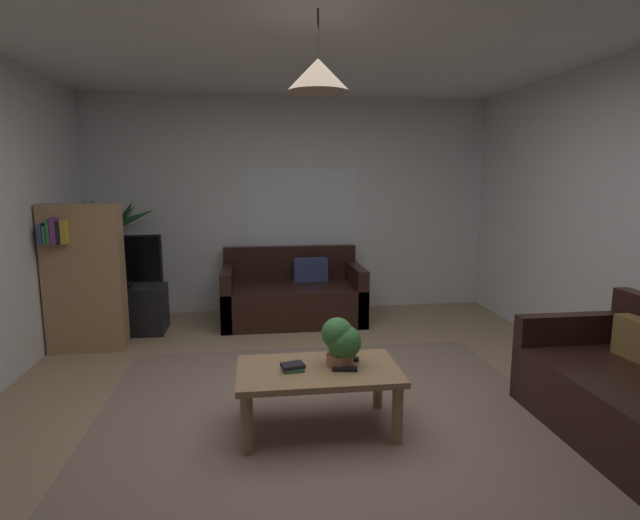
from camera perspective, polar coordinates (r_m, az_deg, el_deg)
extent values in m
cube|color=#9E8466|center=(3.65, 0.65, -17.45)|extent=(4.86, 5.79, 0.02)
cube|color=gray|center=(3.47, 1.14, -18.72)|extent=(3.16, 3.19, 0.01)
cube|color=silver|center=(6.18, -3.21, 6.26)|extent=(4.98, 0.06, 2.60)
cube|color=white|center=(3.40, 0.74, 26.03)|extent=(4.86, 5.79, 0.02)
cube|color=white|center=(6.16, -2.16, 5.08)|extent=(1.33, 0.01, 1.13)
cube|color=black|center=(5.77, -3.11, -4.94)|extent=(1.59, 0.90, 0.42)
cube|color=black|center=(6.06, -3.43, -0.28)|extent=(1.59, 0.12, 0.40)
cube|color=black|center=(5.73, -10.46, -4.04)|extent=(0.12, 0.90, 0.64)
cube|color=black|center=(5.84, 4.08, -3.66)|extent=(0.12, 0.90, 0.64)
cube|color=navy|center=(5.91, -1.10, -1.09)|extent=(0.41, 0.14, 0.28)
cube|color=black|center=(3.80, 32.48, -14.21)|extent=(0.90, 1.45, 0.42)
cube|color=black|center=(4.25, 26.84, -9.71)|extent=(0.90, 0.12, 0.64)
cube|color=#A87F56|center=(3.31, -0.21, -12.56)|extent=(1.04, 0.61, 0.04)
cylinder|color=#A87F56|center=(3.15, -8.40, -18.06)|extent=(0.07, 0.07, 0.38)
cylinder|color=#A87F56|center=(3.26, 8.82, -17.05)|extent=(0.07, 0.07, 0.38)
cylinder|color=#A87F56|center=(3.60, -8.29, -14.45)|extent=(0.07, 0.07, 0.38)
cylinder|color=#A87F56|center=(3.70, 6.63, -13.74)|extent=(0.07, 0.07, 0.38)
cube|color=#387247|center=(3.27, -3.08, -12.26)|extent=(0.14, 0.13, 0.02)
cube|color=black|center=(3.26, -3.13, -11.92)|extent=(0.16, 0.13, 0.02)
cube|color=black|center=(3.26, 2.83, -12.31)|extent=(0.17, 0.07, 0.02)
cube|color=black|center=(3.43, 3.09, -11.22)|extent=(0.17, 0.08, 0.02)
cylinder|color=#B77051|center=(3.34, 2.28, -11.26)|extent=(0.18, 0.18, 0.08)
sphere|color=#3D7F3D|center=(3.30, 2.77, -9.34)|extent=(0.23, 0.23, 0.23)
sphere|color=#3D7F3D|center=(3.29, 1.97, -8.36)|extent=(0.21, 0.21, 0.21)
cube|color=black|center=(5.72, -21.67, -5.31)|extent=(0.90, 0.44, 0.50)
cube|color=black|center=(5.60, -22.05, 0.09)|extent=(0.89, 0.05, 0.50)
cube|color=black|center=(5.57, -22.12, 0.05)|extent=(0.85, 0.00, 0.46)
cube|color=black|center=(5.64, -21.88, -2.71)|extent=(0.24, 0.16, 0.04)
cylinder|color=brown|center=(6.26, -21.57, -5.01)|extent=(0.32, 0.32, 0.30)
cylinder|color=brown|center=(6.15, -21.89, 0.03)|extent=(0.05, 0.05, 0.81)
cone|color=#235B2D|center=(6.03, -20.19, 4.65)|extent=(0.48, 0.14, 0.26)
cone|color=#235B2D|center=(6.19, -21.12, 4.85)|extent=(0.26, 0.33, 0.32)
cone|color=#235B2D|center=(6.33, -22.16, 5.21)|extent=(0.19, 0.52, 0.38)
cone|color=#235B2D|center=(6.25, -23.90, 4.44)|extent=(0.49, 0.33, 0.28)
cone|color=#235B2D|center=(6.07, -23.81, 4.96)|extent=(0.40, 0.25, 0.38)
cone|color=#235B2D|center=(5.92, -23.55, 5.00)|extent=(0.25, 0.48, 0.42)
cone|color=#235B2D|center=(5.95, -21.29, 5.00)|extent=(0.33, 0.33, 0.38)
cube|color=#A87F56|center=(5.19, -25.28, -1.93)|extent=(0.70, 0.22, 1.40)
cube|color=#2D4C8C|center=(5.11, -29.07, 2.65)|extent=(0.03, 0.16, 0.19)
cube|color=#387247|center=(5.10, -28.71, 2.56)|extent=(0.03, 0.16, 0.17)
cube|color=#387247|center=(5.08, -28.39, 2.89)|extent=(0.03, 0.16, 0.22)
cube|color=#72387F|center=(5.07, -27.95, 3.00)|extent=(0.05, 0.16, 0.24)
cube|color=black|center=(5.05, -27.48, 2.82)|extent=(0.03, 0.16, 0.20)
cube|color=gold|center=(5.04, -27.04, 2.90)|extent=(0.04, 0.16, 0.21)
cylinder|color=black|center=(3.18, -0.23, 24.45)|extent=(0.01, 0.01, 0.27)
cone|color=tan|center=(3.13, -0.23, 20.35)|extent=(0.38, 0.38, 0.19)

